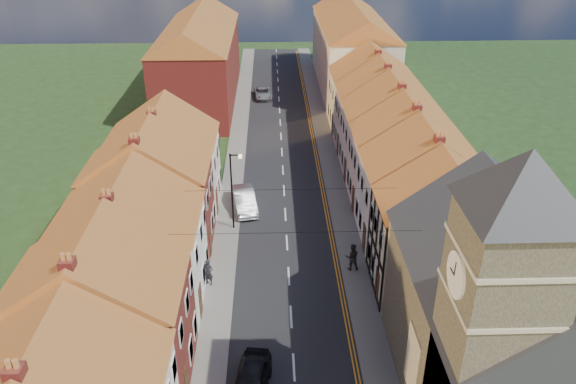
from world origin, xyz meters
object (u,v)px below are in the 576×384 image
(lamppost, at_px, (233,187))
(car_near, at_px, (251,382))
(car_distant, at_px, (263,93))
(church, at_px, (509,309))
(car_mid, at_px, (244,200))
(pedestrian_right, at_px, (352,257))
(pedestrian_left, at_px, (208,272))

(lamppost, distance_m, car_near, 15.96)
(car_near, relative_size, car_distant, 1.00)
(church, height_order, car_mid, church)
(car_distant, xyz_separation_m, pedestrian_right, (6.13, -36.03, 0.48))
(car_distant, distance_m, pedestrian_right, 36.55)
(car_near, height_order, pedestrian_left, pedestrian_left)
(church, height_order, pedestrian_right, church)
(car_distant, bearing_deg, lamppost, -99.60)
(church, xyz_separation_m, pedestrian_right, (-5.19, 11.19, -4.80))
(car_near, distance_m, pedestrian_right, 11.98)
(church, height_order, car_near, church)
(pedestrian_left, height_order, pedestrian_right, pedestrian_right)
(car_near, xyz_separation_m, car_mid, (-0.99, 18.68, 0.03))
(car_mid, distance_m, pedestrian_right, 11.28)
(car_near, bearing_deg, pedestrian_left, 117.06)
(lamppost, bearing_deg, pedestrian_right, -34.50)
(pedestrian_right, bearing_deg, pedestrian_left, 7.64)
(church, bearing_deg, car_near, 174.82)
(car_near, relative_size, pedestrian_left, 2.37)
(church, relative_size, car_near, 3.56)
(church, xyz_separation_m, car_distant, (-11.32, 47.23, -5.28))
(church, relative_size, pedestrian_left, 8.44)
(car_distant, height_order, pedestrian_right, pedestrian_right)
(car_near, relative_size, pedestrian_right, 2.23)
(car_mid, bearing_deg, car_distant, 77.78)
(pedestrian_left, bearing_deg, church, -14.56)
(lamppost, distance_m, car_distant, 30.75)
(church, distance_m, car_near, 12.70)
(car_mid, xyz_separation_m, pedestrian_right, (7.37, -8.54, 0.32))
(lamppost, bearing_deg, pedestrian_left, -100.70)
(lamppost, bearing_deg, car_near, -84.14)
(car_near, height_order, pedestrian_right, pedestrian_right)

